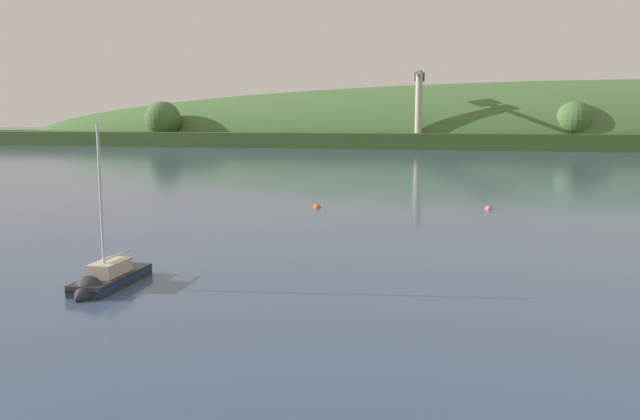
{
  "coord_description": "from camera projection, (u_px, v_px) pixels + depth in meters",
  "views": [
    {
      "loc": [
        18.27,
        -10.72,
        8.18
      ],
      "look_at": [
        5.71,
        34.57,
        1.47
      ],
      "focal_mm": 34.94,
      "sensor_mm": 36.0,
      "label": 1
    }
  ],
  "objects": [
    {
      "name": "far_shoreline_hill",
      "position": [
        593.0,
        146.0,
        199.09
      ],
      "size": [
        546.69,
        70.33,
        42.45
      ],
      "rotation": [
        0.0,
        0.0,
        0.01
      ],
      "color": "#314A21",
      "rests_on": "ground"
    },
    {
      "name": "mooring_buoy_far_upstream",
      "position": [
        489.0,
        209.0,
        58.31
      ],
      "size": [
        0.7,
        0.7,
        0.78
      ],
      "color": "#E06675",
      "rests_on": "ground"
    },
    {
      "name": "mooring_buoy_midchannel",
      "position": [
        317.0,
        208.0,
        59.45
      ],
      "size": [
        0.74,
        0.74,
        0.82
      ],
      "color": "#EA5B19",
      "rests_on": "ground"
    },
    {
      "name": "sailboat_near_mooring",
      "position": [
        105.0,
        283.0,
        30.65
      ],
      "size": [
        2.16,
        5.96,
        8.79
      ],
      "rotation": [
        0.0,
        0.0,
        4.78
      ],
      "color": "#232328",
      "rests_on": "ground"
    },
    {
      "name": "dockside_crane",
      "position": [
        419.0,
        109.0,
        186.47
      ],
      "size": [
        5.04,
        19.27,
        23.15
      ],
      "rotation": [
        0.0,
        0.0,
        4.8
      ],
      "color": "#4C4C51",
      "rests_on": "ground"
    }
  ]
}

